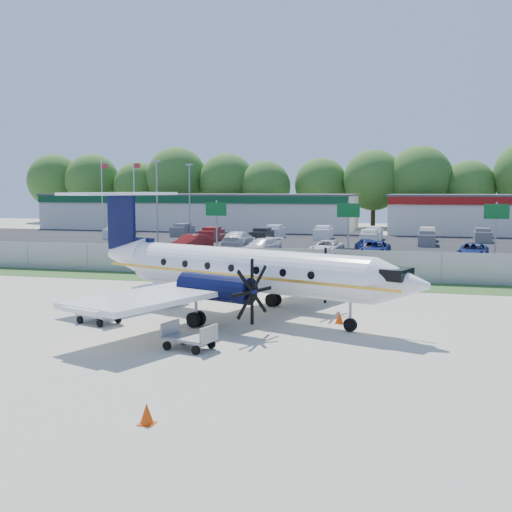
% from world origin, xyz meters
% --- Properties ---
extents(ground, '(170.00, 170.00, 0.00)m').
position_xyz_m(ground, '(0.00, 0.00, 0.00)').
color(ground, '#B9B49D').
rests_on(ground, ground).
extents(grass_verge, '(170.00, 4.00, 0.02)m').
position_xyz_m(grass_verge, '(0.00, 12.00, 0.01)').
color(grass_verge, '#2D561E').
rests_on(grass_verge, ground).
extents(access_road, '(170.00, 8.00, 0.02)m').
position_xyz_m(access_road, '(0.00, 19.00, 0.01)').
color(access_road, black).
rests_on(access_road, ground).
extents(parking_lot, '(170.00, 32.00, 0.02)m').
position_xyz_m(parking_lot, '(0.00, 40.00, 0.01)').
color(parking_lot, black).
rests_on(parking_lot, ground).
extents(perimeter_fence, '(120.00, 0.06, 1.99)m').
position_xyz_m(perimeter_fence, '(0.00, 14.00, 1.00)').
color(perimeter_fence, gray).
rests_on(perimeter_fence, ground).
extents(building_west, '(46.40, 12.40, 5.24)m').
position_xyz_m(building_west, '(-24.00, 61.98, 2.63)').
color(building_west, silver).
rests_on(building_west, ground).
extents(sign_left, '(1.80, 0.26, 5.00)m').
position_xyz_m(sign_left, '(-8.00, 22.91, 3.61)').
color(sign_left, gray).
rests_on(sign_left, ground).
extents(sign_mid, '(1.80, 0.26, 5.00)m').
position_xyz_m(sign_mid, '(3.00, 22.91, 3.61)').
color(sign_mid, gray).
rests_on(sign_mid, ground).
extents(sign_right, '(1.80, 0.26, 5.00)m').
position_xyz_m(sign_right, '(14.00, 22.91, 3.61)').
color(sign_right, gray).
rests_on(sign_right, ground).
extents(flagpole_west, '(1.06, 0.12, 10.00)m').
position_xyz_m(flagpole_west, '(-35.92, 55.00, 5.64)').
color(flagpole_west, white).
rests_on(flagpole_west, ground).
extents(flagpole_east, '(1.06, 0.12, 10.00)m').
position_xyz_m(flagpole_east, '(-30.92, 55.00, 5.64)').
color(flagpole_east, white).
rests_on(flagpole_east, ground).
extents(light_pole_nw, '(0.90, 0.35, 9.09)m').
position_xyz_m(light_pole_nw, '(-20.00, 38.00, 5.23)').
color(light_pole_nw, gray).
rests_on(light_pole_nw, ground).
extents(light_pole_sw, '(0.90, 0.35, 9.09)m').
position_xyz_m(light_pole_sw, '(-20.00, 48.00, 5.23)').
color(light_pole_sw, gray).
rests_on(light_pole_sw, ground).
extents(tree_line, '(112.00, 6.00, 14.00)m').
position_xyz_m(tree_line, '(0.00, 74.00, 0.00)').
color(tree_line, '#2F5E1B').
rests_on(tree_line, ground).
extents(aircraft, '(18.82, 18.32, 5.79)m').
position_xyz_m(aircraft, '(0.61, 0.76, 2.24)').
color(aircraft, white).
rests_on(aircraft, ground).
extents(pushback_tug, '(2.63, 2.01, 1.34)m').
position_xyz_m(pushback_tug, '(-4.20, 2.69, 0.64)').
color(pushback_tug, white).
rests_on(pushback_tug, ground).
extents(baggage_cart_near, '(2.19, 1.75, 1.00)m').
position_xyz_m(baggage_cart_near, '(-4.97, -2.51, 0.47)').
color(baggage_cart_near, gray).
rests_on(baggage_cart_near, ground).
extents(baggage_cart_far, '(2.09, 1.55, 0.98)m').
position_xyz_m(baggage_cart_far, '(0.61, -5.85, 0.46)').
color(baggage_cart_far, gray).
rests_on(baggage_cart_far, ground).
extents(cone_nose, '(0.38, 0.38, 0.55)m').
position_xyz_m(cone_nose, '(5.41, 0.26, 0.26)').
color(cone_nose, '#D73E06').
rests_on(cone_nose, ground).
extents(cone_port_wing, '(0.39, 0.39, 0.56)m').
position_xyz_m(cone_port_wing, '(2.32, -13.32, 0.26)').
color(cone_port_wing, '#D73E06').
rests_on(cone_port_wing, ground).
extents(cone_starboard_wing, '(0.43, 0.43, 0.62)m').
position_xyz_m(cone_starboard_wing, '(-4.50, 7.80, 0.29)').
color(cone_starboard_wing, '#D73E06').
rests_on(cone_starboard_wing, ground).
extents(road_car_west, '(4.17, 2.66, 1.32)m').
position_xyz_m(road_car_west, '(-15.67, 18.04, 0.00)').
color(road_car_west, silver).
rests_on(road_car_west, ground).
extents(road_car_mid, '(5.44, 3.77, 1.72)m').
position_xyz_m(road_car_mid, '(2.81, 19.68, 0.00)').
color(road_car_mid, black).
rests_on(road_car_mid, ground).
extents(parked_car_a, '(2.85, 5.45, 1.71)m').
position_xyz_m(parked_car_a, '(-12.37, 28.46, 0.00)').
color(parked_car_a, maroon).
rests_on(parked_car_a, ground).
extents(parked_car_b, '(3.41, 5.53, 1.50)m').
position_xyz_m(parked_car_b, '(-5.46, 28.22, 0.00)').
color(parked_car_b, silver).
rests_on(parked_car_b, ground).
extents(parked_car_c, '(2.81, 5.14, 1.37)m').
position_xyz_m(parked_car_c, '(0.32, 29.36, 0.00)').
color(parked_car_c, silver).
rests_on(parked_car_c, ground).
extents(parked_car_d, '(2.58, 5.29, 1.45)m').
position_xyz_m(parked_car_d, '(4.66, 28.53, 0.00)').
color(parked_car_d, navy).
rests_on(parked_car_d, ground).
extents(parked_car_e, '(3.02, 5.38, 1.42)m').
position_xyz_m(parked_car_e, '(12.81, 29.00, 0.00)').
color(parked_car_e, navy).
rests_on(parked_car_e, ground).
extents(parked_car_f, '(2.46, 5.94, 1.72)m').
position_xyz_m(parked_car_f, '(-9.40, 34.22, 0.00)').
color(parked_car_f, silver).
rests_on(parked_car_f, ground).
extents(parked_car_g, '(2.76, 4.07, 1.29)m').
position_xyz_m(parked_car_g, '(3.36, 34.24, 0.00)').
color(parked_car_g, navy).
rests_on(parked_car_g, ground).
extents(far_parking_rows, '(56.00, 10.00, 1.60)m').
position_xyz_m(far_parking_rows, '(0.00, 45.00, 0.00)').
color(far_parking_rows, gray).
rests_on(far_parking_rows, ground).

